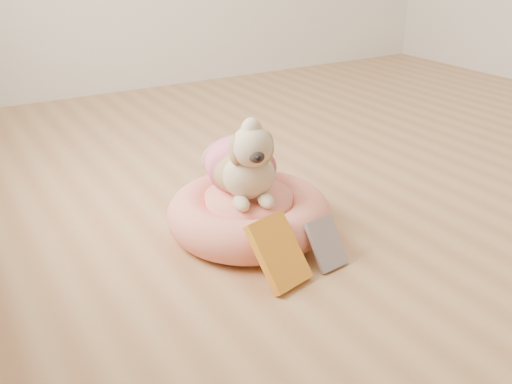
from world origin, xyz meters
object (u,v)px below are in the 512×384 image
dog (242,150)px  book_yellow (279,252)px  book_white (326,244)px  pet_bed (249,214)px

dog → book_yellow: dog is taller
book_yellow → book_white: bearing=-13.7°
dog → book_yellow: 0.42m
pet_bed → book_white: size_ratio=3.46×
dog → book_yellow: size_ratio=1.86×
pet_bed → dog: dog is taller
pet_bed → book_yellow: bearing=-104.2°
book_white → pet_bed: bearing=100.8°
dog → book_white: size_ratio=2.51×
pet_bed → book_yellow: (-0.08, -0.33, 0.03)m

